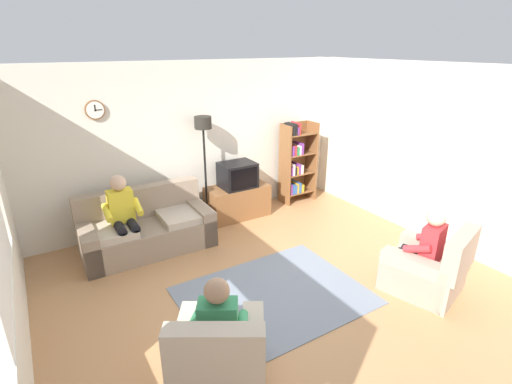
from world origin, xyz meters
TOP-DOWN VIEW (x-y plane):
  - ground_plane at (0.00, 0.00)m, footprint 12.00×12.00m
  - back_wall_assembly at (-0.00, 2.66)m, footprint 6.20×0.17m
  - right_wall at (2.86, 0.00)m, footprint 0.12×5.80m
  - couch at (-1.13, 1.92)m, footprint 1.91×0.90m
  - tv_stand at (0.60, 2.25)m, footprint 1.10×0.56m
  - tv at (0.60, 2.23)m, footprint 0.60×0.49m
  - bookshelf at (1.94, 2.32)m, footprint 0.68×0.36m
  - floor_lamp at (0.05, 2.35)m, footprint 0.28×0.28m
  - armchair_near_window at (-1.32, -0.91)m, footprint 1.14×1.17m
  - armchair_near_bookshelf at (1.54, -0.97)m, footprint 1.01×1.07m
  - area_rug at (-0.17, -0.08)m, footprint 2.20×1.70m
  - person_on_couch at (-1.47, 1.81)m, footprint 0.51×0.54m
  - person_in_left_armchair at (-1.28, -0.84)m, footprint 0.61×0.64m
  - person_in_right_armchair at (1.52, -0.88)m, footprint 0.58×0.60m

SIDE VIEW (x-z plane):
  - ground_plane at x=0.00m, z-range 0.00..0.00m
  - area_rug at x=-0.17m, z-range 0.00..0.01m
  - tv_stand at x=0.60m, z-range 0.00..0.58m
  - armchair_near_window at x=-1.32m, z-range -0.16..0.74m
  - armchair_near_bookshelf at x=1.54m, z-range -0.16..0.74m
  - couch at x=-1.13m, z-range -0.14..0.76m
  - person_in_left_armchair at x=-1.28m, z-range 0.04..1.16m
  - person_in_right_armchair at x=1.52m, z-range 0.04..1.16m
  - person_on_couch at x=-1.47m, z-range 0.08..1.32m
  - bookshelf at x=1.94m, z-range -0.01..1.58m
  - tv at x=0.60m, z-range 0.58..1.02m
  - right_wall at x=2.86m, z-range 0.00..2.70m
  - back_wall_assembly at x=0.00m, z-range 0.00..2.70m
  - floor_lamp at x=0.05m, z-range 0.53..2.38m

